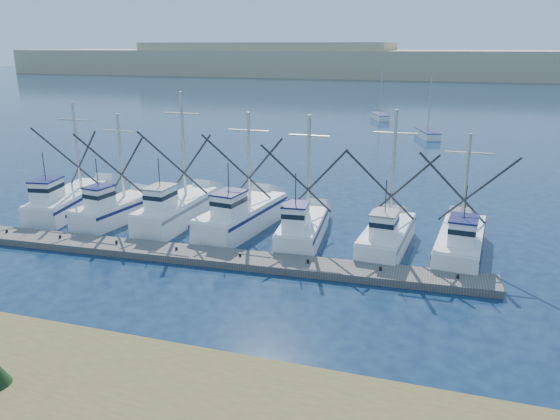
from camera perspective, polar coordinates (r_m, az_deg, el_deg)
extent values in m
plane|color=#0C1937|center=(24.63, 1.81, -12.59)|extent=(500.00, 500.00, 0.00)
cube|color=#605B56|center=(32.38, -7.54, -4.82)|extent=(32.41, 3.63, 0.43)
cube|color=tan|center=(230.84, 16.70, 14.43)|extent=(360.00, 60.00, 10.00)
cube|color=white|center=(44.10, -21.10, 0.75)|extent=(4.00, 9.03, 1.44)
cube|color=white|center=(42.09, -23.17, 1.87)|extent=(1.84, 2.35, 1.50)
cylinder|color=#B7B2A8|center=(44.38, -20.47, 6.27)|extent=(0.22, 0.22, 6.61)
cube|color=white|center=(40.62, -16.76, -0.16)|extent=(3.31, 7.04, 1.41)
cube|color=white|center=(38.88, -18.35, 1.17)|extent=(1.59, 1.83, 1.50)
cylinder|color=#B7B2A8|center=(40.67, -16.30, 5.36)|extent=(0.22, 0.22, 6.11)
cube|color=white|center=(38.92, -10.69, -0.28)|extent=(2.65, 8.31, 1.66)
cube|color=white|center=(36.71, -12.36, 1.15)|extent=(1.46, 2.05, 1.50)
cylinder|color=#B7B2A8|center=(39.07, -10.08, 6.66)|extent=(0.22, 0.22, 7.40)
cube|color=white|center=(37.09, -3.97, -0.89)|extent=(3.82, 8.87, 1.63)
cube|color=white|center=(34.69, -5.34, 0.52)|extent=(1.81, 2.29, 1.50)
cylinder|color=#B7B2A8|center=(37.43, -3.27, 5.48)|extent=(0.22, 0.22, 6.19)
cube|color=white|center=(35.10, 2.41, -2.14)|extent=(3.04, 7.24, 1.36)
cube|color=white|center=(33.00, 1.62, -0.77)|extent=(1.54, 1.84, 1.50)
cylinder|color=#B7B2A8|center=(35.15, 3.01, 4.59)|extent=(0.22, 0.22, 6.57)
cube|color=white|center=(34.28, 11.09, -2.96)|extent=(2.91, 7.40, 1.32)
cube|color=white|center=(32.08, 10.83, -1.67)|extent=(1.51, 1.86, 1.50)
cylinder|color=#B7B2A8|center=(34.32, 11.73, 4.35)|extent=(0.22, 0.22, 7.10)
cube|color=white|center=(34.50, 18.31, -3.39)|extent=(3.11, 8.17, 1.33)
cube|color=white|center=(32.10, 18.54, -2.24)|extent=(1.59, 2.06, 1.50)
cylinder|color=#B7B2A8|center=(34.81, 18.85, 2.87)|extent=(0.22, 0.22, 5.79)
cube|color=white|center=(77.54, 15.13, 7.65)|extent=(3.80, 6.53, 0.90)
cylinder|color=#B7B2A8|center=(77.33, 15.37, 10.64)|extent=(0.12, 0.12, 7.20)
cube|color=white|center=(94.79, 10.35, 9.54)|extent=(3.99, 5.96, 0.90)
cylinder|color=#B7B2A8|center=(94.67, 10.51, 11.99)|extent=(0.12, 0.12, 7.20)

